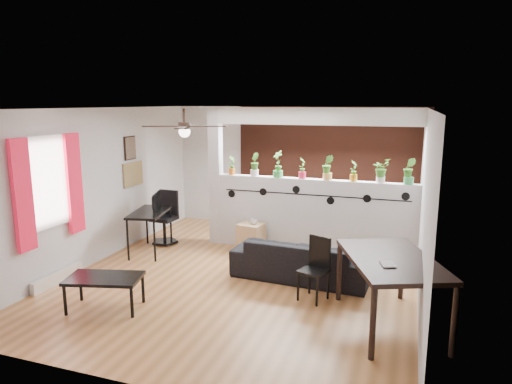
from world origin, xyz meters
The scene contains 29 objects.
room_shell centered at (0.00, 0.00, 1.30)m, with size 6.30×7.10×2.90m.
partition_wall centered at (0.80, 1.50, 0.68)m, with size 3.60×0.18×1.35m, color #BCBCC1.
ceiling_header centered at (0.80, 1.50, 2.45)m, with size 3.60×0.18×0.30m, color silver.
pier_column centered at (-1.11, 1.50, 1.30)m, with size 0.22×0.20×2.60m, color #BCBCC1.
brick_panel centered at (0.80, 2.97, 1.30)m, with size 3.90×0.05×2.60m, color #9C442D.
vine_decal centered at (0.80, 1.40, 1.08)m, with size 3.31×0.01×0.30m.
window_assembly centered at (-2.56, -1.20, 1.51)m, with size 0.09×1.30×1.55m.
baseboard_heater centered at (-2.54, -1.20, 0.09)m, with size 0.08×1.00×0.18m, color silver.
corkboard centered at (-2.58, 0.95, 1.35)m, with size 0.03×0.60×0.45m, color olive.
framed_art centered at (-2.58, 0.90, 1.85)m, with size 0.03×0.34×0.44m.
ceiling_fan centered at (-0.80, -0.30, 2.31)m, with size 1.19×1.19×0.43m.
potted_plant_0 centered at (-0.78, 1.50, 1.54)m, with size 0.19×0.21×0.36m.
potted_plant_1 centered at (-0.33, 1.50, 1.58)m, with size 0.25×0.27×0.43m.
potted_plant_2 centered at (0.12, 1.50, 1.60)m, with size 0.33×0.32×0.48m.
potted_plant_3 centered at (0.57, 1.50, 1.55)m, with size 0.16×0.19×0.38m.
potted_plant_4 centered at (1.03, 1.50, 1.58)m, with size 0.25×0.21×0.44m.
potted_plant_5 centered at (1.48, 1.50, 1.55)m, with size 0.17×0.20×0.37m.
potted_plant_6 centered at (1.93, 1.50, 1.57)m, with size 0.26×0.27×0.41m.
potted_plant_7 centered at (2.38, 1.50, 1.59)m, with size 0.23×0.19×0.45m.
sofa centered at (0.89, 0.22, 0.29)m, with size 2.00×0.79×0.59m, color black.
cube_shelf centered at (-0.28, 1.16, 0.26)m, with size 0.43×0.38×0.52m, color tan.
cup centered at (-0.23, 1.16, 0.57)m, with size 0.12×0.12×0.09m, color gray.
computer_desk centered at (-2.00, 0.55, 0.69)m, with size 0.78×1.15×0.76m.
monitor centered at (-2.00, 0.70, 0.85)m, with size 0.05×0.30×0.17m, color black.
office_chair centered at (-2.01, 1.13, 0.44)m, with size 0.52×0.52×1.00m.
dining_table centered at (2.25, -0.94, 0.77)m, with size 1.48×1.82×0.86m.
book centered at (2.15, -1.24, 0.87)m, with size 0.15×0.20×0.02m, color gray.
folding_chair centered at (1.26, -0.45, 0.52)m, with size 0.45×0.45×0.88m.
coffee_table centered at (-1.31, -1.69, 0.40)m, with size 1.06×0.76×0.45m.
Camera 1 is at (2.40, -6.37, 2.69)m, focal length 32.00 mm.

